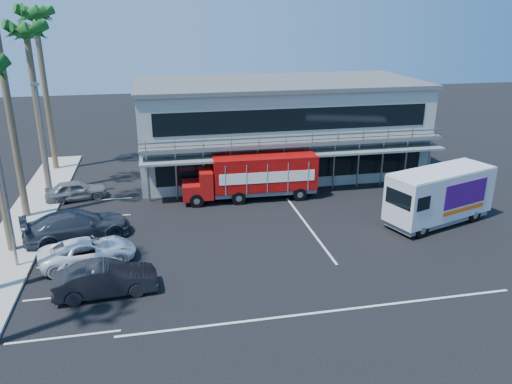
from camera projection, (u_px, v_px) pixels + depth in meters
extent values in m
plane|color=black|center=(290.00, 251.00, 27.39)|extent=(120.00, 120.00, 0.00)
cube|color=#979B8E|center=(278.00, 128.00, 40.59)|extent=(22.00, 10.00, 7.00)
cube|color=#515454|center=(278.00, 83.00, 39.35)|extent=(22.40, 10.40, 0.30)
cube|color=#515454|center=(297.00, 143.00, 35.40)|extent=(22.00, 1.20, 0.25)
cube|color=gray|center=(299.00, 138.00, 34.72)|extent=(22.00, 0.08, 0.90)
cube|color=slate|center=(298.00, 154.00, 35.36)|extent=(22.00, 1.80, 0.15)
cube|color=black|center=(294.00, 168.00, 36.61)|extent=(20.00, 0.06, 1.60)
cube|color=black|center=(295.00, 120.00, 35.39)|extent=(20.00, 0.06, 1.60)
cube|color=#A5A399|center=(23.00, 229.00, 30.06)|extent=(3.00, 32.00, 0.16)
cylinder|color=brown|center=(10.00, 113.00, 29.60)|extent=(0.44, 0.44, 13.50)
cylinder|color=brown|center=(39.00, 117.00, 34.72)|extent=(0.44, 0.44, 11.00)
sphere|color=#154B18|center=(26.00, 31.00, 32.79)|extent=(1.10, 1.10, 1.10)
cylinder|color=brown|center=(46.00, 98.00, 39.54)|extent=(0.44, 0.44, 12.00)
sphere|color=#154B18|center=(35.00, 15.00, 37.44)|extent=(1.10, 1.10, 1.10)
cylinder|color=gray|center=(5.00, 195.00, 24.27)|extent=(0.14, 0.14, 8.00)
cylinder|color=gray|center=(44.00, 145.00, 33.48)|extent=(0.14, 0.14, 8.00)
cube|color=gray|center=(35.00, 84.00, 32.12)|extent=(0.50, 0.25, 0.18)
cube|color=#A60F0D|center=(191.00, 190.00, 34.16)|extent=(1.30, 2.04, 1.07)
cube|color=#A60F0D|center=(206.00, 183.00, 34.15)|extent=(0.95, 2.25, 1.87)
cube|color=black|center=(205.00, 175.00, 33.97)|extent=(0.09, 1.90, 0.62)
cube|color=#AF0D0A|center=(264.00, 171.00, 34.64)|extent=(7.19, 2.40, 2.32)
cube|color=slate|center=(264.00, 190.00, 35.11)|extent=(7.19, 2.07, 0.27)
cube|color=white|center=(268.00, 177.00, 33.63)|extent=(6.57, 0.19, 0.76)
cube|color=white|center=(261.00, 168.00, 35.71)|extent=(6.57, 0.19, 0.76)
cylinder|color=black|center=(197.00, 201.00, 33.44)|extent=(0.94, 0.30, 0.93)
cylinder|color=black|center=(195.00, 191.00, 35.26)|extent=(0.94, 0.30, 0.93)
cylinder|color=black|center=(239.00, 198.00, 33.91)|extent=(0.94, 0.30, 0.93)
cylinder|color=black|center=(235.00, 189.00, 35.73)|extent=(0.94, 0.30, 0.93)
cylinder|color=black|center=(300.00, 194.00, 34.63)|extent=(0.94, 0.30, 0.93)
cylinder|color=black|center=(293.00, 185.00, 36.45)|extent=(0.94, 0.30, 0.93)
cube|color=silver|center=(440.00, 193.00, 30.46)|extent=(7.45, 4.53, 2.82)
cube|color=slate|center=(437.00, 217.00, 30.99)|extent=(7.10, 4.21, 0.35)
cube|color=black|center=(399.00, 199.00, 28.71)|extent=(0.69, 1.90, 0.96)
cube|color=silver|center=(443.00, 171.00, 29.97)|extent=(7.30, 4.44, 0.08)
cube|color=#430B63|center=(466.00, 194.00, 29.78)|extent=(3.45, 1.18, 1.51)
cube|color=#430B63|center=(434.00, 182.00, 31.77)|extent=(3.45, 1.18, 1.51)
cube|color=#F2590C|center=(464.00, 209.00, 30.12)|extent=(3.44, 1.17, 0.25)
cylinder|color=black|center=(421.00, 230.00, 28.91)|extent=(1.01, 0.57, 0.97)
cylinder|color=black|center=(395.00, 218.00, 30.64)|extent=(1.01, 0.57, 0.97)
cylinder|color=black|center=(474.00, 215.00, 31.09)|extent=(1.01, 0.57, 0.97)
cylinder|color=black|center=(446.00, 204.00, 32.83)|extent=(1.01, 0.57, 0.97)
imported|color=silver|center=(107.00, 274.00, 23.49)|extent=(4.76, 2.51, 1.54)
imported|color=black|center=(106.00, 279.00, 23.03)|extent=(4.77, 1.98, 1.54)
imported|color=white|center=(88.00, 251.00, 25.89)|extent=(5.25, 3.29, 1.35)
imported|color=#2D333C|center=(77.00, 225.00, 28.60)|extent=(6.32, 3.89, 1.71)
imported|color=slate|center=(76.00, 190.00, 34.74)|extent=(4.35, 2.48, 1.40)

